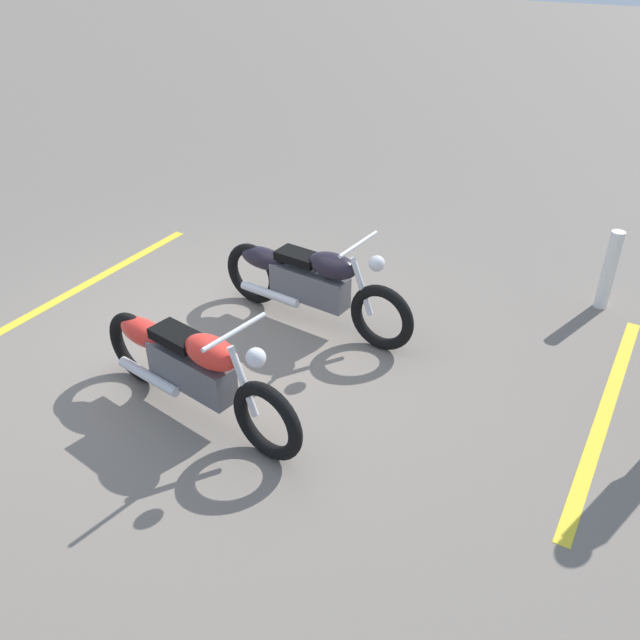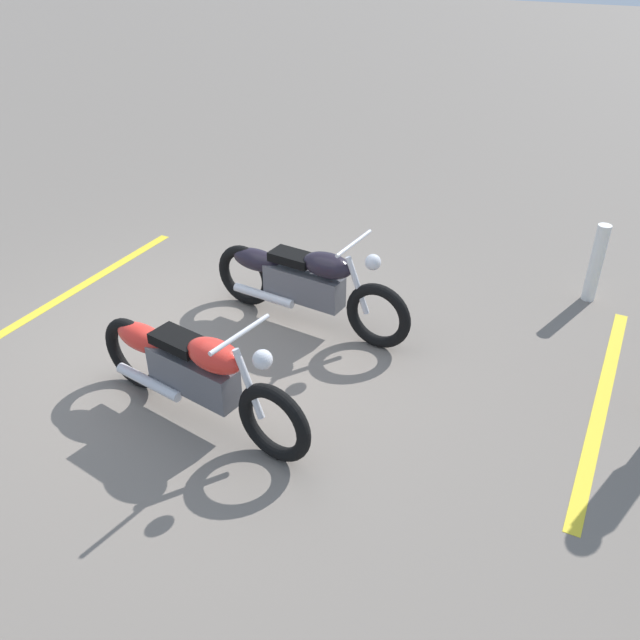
% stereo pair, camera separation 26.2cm
% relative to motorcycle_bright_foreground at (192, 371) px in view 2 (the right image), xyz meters
% --- Properties ---
extents(ground_plane, '(60.00, 60.00, 0.00)m').
position_rel_motorcycle_bright_foreground_xyz_m(ground_plane, '(-0.51, 0.85, -0.46)').
color(ground_plane, slate).
extents(motorcycle_bright_foreground, '(2.21, 0.70, 1.04)m').
position_rel_motorcycle_bright_foreground_xyz_m(motorcycle_bright_foreground, '(0.00, 0.00, 0.00)').
color(motorcycle_bright_foreground, black).
rests_on(motorcycle_bright_foreground, ground).
extents(motorcycle_dark_foreground, '(2.23, 0.62, 1.04)m').
position_rel_motorcycle_bright_foreground_xyz_m(motorcycle_dark_foreground, '(0.17, 1.70, 0.00)').
color(motorcycle_dark_foreground, black).
rests_on(motorcycle_dark_foreground, ground).
extents(bollard_post, '(0.14, 0.14, 0.86)m').
position_rel_motorcycle_bright_foreground_xyz_m(bollard_post, '(2.78, 3.39, -0.03)').
color(bollard_post, white).
rests_on(bollard_post, ground).
extents(parking_stripe_near, '(0.26, 3.20, 0.01)m').
position_rel_motorcycle_bright_foreground_xyz_m(parking_stripe_near, '(-2.42, 1.26, -0.46)').
color(parking_stripe_near, yellow).
rests_on(parking_stripe_near, ground).
extents(parking_stripe_mid, '(0.26, 3.20, 0.01)m').
position_rel_motorcycle_bright_foreground_xyz_m(parking_stripe_mid, '(3.07, 1.58, -0.46)').
color(parking_stripe_mid, yellow).
rests_on(parking_stripe_mid, ground).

